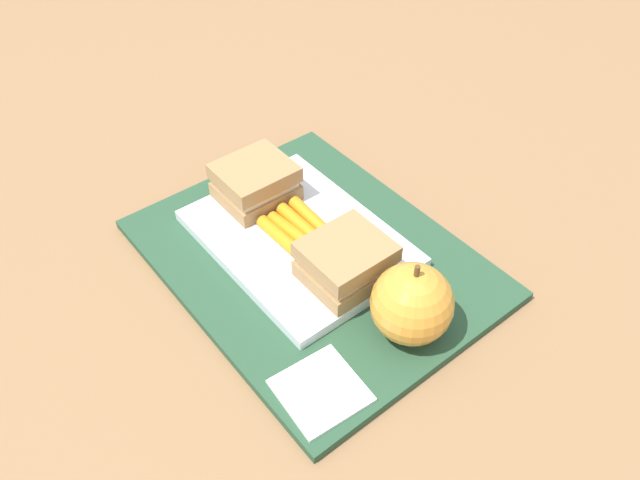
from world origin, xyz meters
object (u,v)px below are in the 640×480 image
carrot_sticks_bundle (298,229)px  food_tray (298,238)px  apple (412,304)px  paper_napkin (321,390)px  sandwich_half_left (255,182)px  sandwich_half_right (346,261)px

carrot_sticks_bundle → food_tray: bearing=145.2°
carrot_sticks_bundle → apple: size_ratio=0.88×
paper_napkin → sandwich_half_left: bearing=157.8°
food_tray → sandwich_half_right: sandwich_half_right is taller
apple → food_tray: bearing=-176.7°
food_tray → paper_napkin: 0.19m
apple → paper_napkin: (0.00, -0.11, -0.04)m
sandwich_half_right → apple: (0.08, 0.01, 0.00)m
sandwich_half_left → paper_napkin: sandwich_half_left is taller
carrot_sticks_bundle → apple: apple is taller
sandwich_half_right → sandwich_half_left: bearing=180.0°
carrot_sticks_bundle → sandwich_half_left: bearing=180.0°
paper_napkin → carrot_sticks_bundle: bearing=148.7°
food_tray → paper_napkin: food_tray is taller
sandwich_half_left → sandwich_half_right: bearing=0.0°
food_tray → sandwich_half_left: size_ratio=2.88×
carrot_sticks_bundle → paper_napkin: 0.19m
food_tray → carrot_sticks_bundle: 0.01m
sandwich_half_right → paper_napkin: (0.08, -0.10, -0.03)m
sandwich_half_left → carrot_sticks_bundle: bearing=-0.0°
sandwich_half_left → carrot_sticks_bundle: sandwich_half_left is taller
sandwich_half_right → carrot_sticks_bundle: (-0.08, -0.00, -0.01)m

